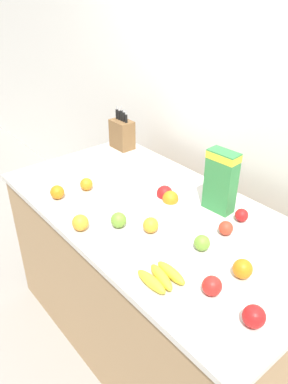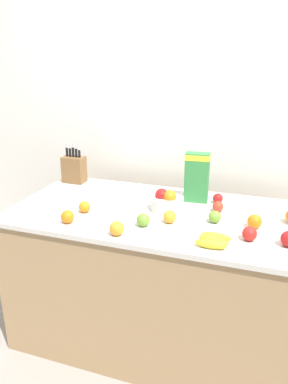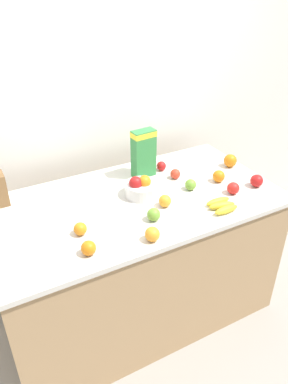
% 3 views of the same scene
% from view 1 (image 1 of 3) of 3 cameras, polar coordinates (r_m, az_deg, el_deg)
% --- Properties ---
extents(ground_plane, '(14.00, 14.00, 0.00)m').
position_cam_1_polar(ground_plane, '(2.53, 1.42, -20.58)').
color(ground_plane, gray).
extents(wall_back, '(9.00, 0.06, 2.60)m').
position_cam_1_polar(wall_back, '(2.21, 15.60, 11.80)').
color(wall_back, silver).
rests_on(wall_back, ground_plane).
extents(counter, '(1.76, 0.92, 0.92)m').
position_cam_1_polar(counter, '(2.19, 1.57, -12.90)').
color(counter, tan).
rests_on(counter, ground_plane).
extents(knife_block, '(0.16, 0.11, 0.29)m').
position_cam_1_polar(knife_block, '(2.57, -3.37, 8.84)').
color(knife_block, brown).
rests_on(knife_block, counter).
extents(cereal_box, '(0.16, 0.09, 0.32)m').
position_cam_1_polar(cereal_box, '(1.86, 11.66, 1.96)').
color(cereal_box, '#338442').
rests_on(cereal_box, counter).
extents(fruit_bowl, '(0.20, 0.20, 0.14)m').
position_cam_1_polar(fruit_bowl, '(1.86, 3.78, -1.78)').
color(fruit_bowl, silver).
rests_on(fruit_bowl, counter).
extents(banana_bunch, '(0.17, 0.14, 0.04)m').
position_cam_1_polar(banana_bunch, '(1.48, 2.65, -12.83)').
color(banana_bunch, yellow).
rests_on(banana_bunch, counter).
extents(apple_middle, '(0.06, 0.06, 0.06)m').
position_cam_1_polar(apple_middle, '(1.86, 14.65, -3.43)').
color(apple_middle, red).
rests_on(apple_middle, counter).
extents(apple_rightmost, '(0.08, 0.08, 0.08)m').
position_cam_1_polar(apple_rightmost, '(1.45, 10.31, -13.89)').
color(apple_rightmost, red).
rests_on(apple_rightmost, counter).
extents(apple_by_knife_block, '(0.07, 0.07, 0.07)m').
position_cam_1_polar(apple_by_knife_block, '(1.64, 8.82, -7.67)').
color(apple_by_knife_block, '#6B9E33').
rests_on(apple_by_knife_block, counter).
extents(apple_rear, '(0.07, 0.07, 0.07)m').
position_cam_1_polar(apple_rear, '(1.76, -3.90, -4.28)').
color(apple_rear, '#6B9E33').
rests_on(apple_rear, counter).
extents(apple_near_bananas, '(0.07, 0.07, 0.07)m').
position_cam_1_polar(apple_near_bananas, '(1.75, 12.36, -5.40)').
color(apple_near_bananas, red).
rests_on(apple_near_bananas, counter).
extents(apple_leftmost, '(0.08, 0.08, 0.08)m').
position_cam_1_polar(apple_leftmost, '(1.37, 16.40, -17.74)').
color(apple_leftmost, red).
rests_on(apple_leftmost, counter).
extents(orange_mid_right, '(0.07, 0.07, 0.07)m').
position_cam_1_polar(orange_mid_right, '(2.03, -13.08, -0.03)').
color(orange_mid_right, orange).
rests_on(orange_mid_right, counter).
extents(orange_near_bowl, '(0.07, 0.07, 0.07)m').
position_cam_1_polar(orange_near_bowl, '(2.09, -8.77, 1.19)').
color(orange_near_bowl, orange).
rests_on(orange_near_bowl, counter).
extents(orange_mid_left, '(0.08, 0.08, 0.08)m').
position_cam_1_polar(orange_mid_left, '(1.54, 14.79, -11.25)').
color(orange_mid_left, orange).
rests_on(orange_mid_left, counter).
extents(orange_front_left, '(0.07, 0.07, 0.07)m').
position_cam_1_polar(orange_front_left, '(1.73, 1.03, -5.07)').
color(orange_front_left, orange).
rests_on(orange_front_left, counter).
extents(orange_back_center, '(0.08, 0.08, 0.08)m').
position_cam_1_polar(orange_back_center, '(1.76, -9.68, -4.62)').
color(orange_back_center, orange).
rests_on(orange_back_center, counter).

